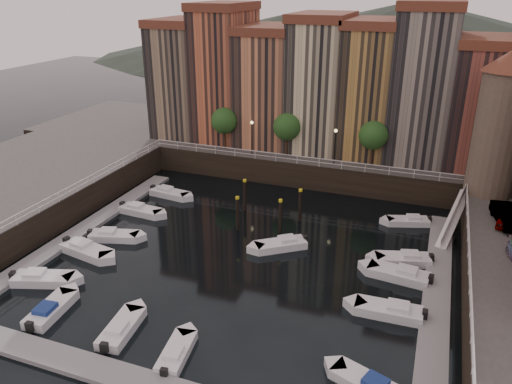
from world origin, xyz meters
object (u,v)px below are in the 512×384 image
at_px(car_a, 510,218).
at_px(car_b, 507,216).
at_px(boat_left_1, 86,250).
at_px(boat_left_2, 113,236).
at_px(gangway, 454,216).
at_px(mooring_pilings, 265,208).
at_px(boat_left_0, 42,279).
at_px(corner_tower, 501,122).

height_order(car_a, car_b, car_b).
relative_size(boat_left_1, car_a, 1.28).
bearing_deg(boat_left_2, gangway, 6.22).
bearing_deg(gangway, mooring_pilings, -167.33).
relative_size(boat_left_1, boat_left_2, 1.11).
xyz_separation_m(boat_left_2, car_a, (33.81, 9.33, 3.35)).
xyz_separation_m(gangway, car_a, (4.27, -2.81, 1.80)).
height_order(gangway, boat_left_0, gangway).
xyz_separation_m(car_a, car_b, (-0.25, 0.13, 0.08)).
xyz_separation_m(mooring_pilings, boat_left_1, (-12.73, -11.41, -1.24)).
distance_m(gangway, boat_left_2, 31.98).
height_order(gangway, car_b, car_b).
distance_m(boat_left_0, car_a, 39.04).
xyz_separation_m(mooring_pilings, car_a, (21.67, 1.10, 2.07)).
distance_m(boat_left_0, car_b, 38.88).
bearing_deg(boat_left_2, car_b, -0.39).
distance_m(mooring_pilings, boat_left_2, 14.73).
distance_m(corner_tower, gangway, 9.86).
xyz_separation_m(corner_tower, boat_left_2, (-32.44, -16.64, -9.83)).
height_order(mooring_pilings, car_a, car_a).
bearing_deg(corner_tower, gangway, -122.80).
height_order(mooring_pilings, boat_left_2, mooring_pilings).
height_order(boat_left_1, boat_left_2, boat_left_1).
relative_size(boat_left_1, car_b, 1.10).
xyz_separation_m(corner_tower, boat_left_0, (-33.36, -24.82, -9.81)).
height_order(mooring_pilings, car_b, car_b).
xyz_separation_m(boat_left_1, car_a, (34.40, 12.51, 3.31)).
bearing_deg(boat_left_0, boat_left_1, 67.60).
bearing_deg(corner_tower, car_a, -79.39).
relative_size(gangway, boat_left_0, 1.63).
bearing_deg(boat_left_1, gangway, 37.13).
height_order(corner_tower, boat_left_1, corner_tower).
bearing_deg(car_a, boat_left_1, -145.35).
bearing_deg(car_a, boat_left_2, -149.92).
bearing_deg(car_b, boat_left_2, -175.81).
height_order(gangway, car_a, car_a).
distance_m(boat_left_1, boat_left_2, 3.24).
relative_size(gangway, car_b, 1.70).
bearing_deg(corner_tower, mooring_pilings, -157.49).
xyz_separation_m(boat_left_0, car_b, (34.48, 17.64, 3.42)).
distance_m(boat_left_0, boat_left_2, 8.23).
relative_size(corner_tower, boat_left_2, 2.83).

